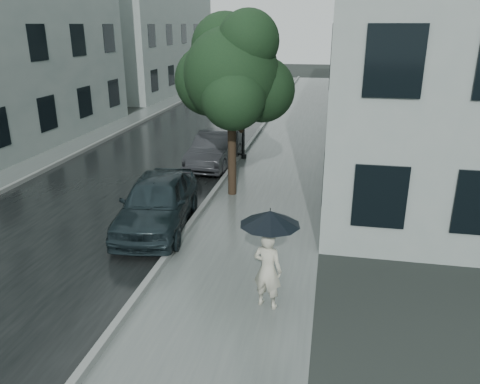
% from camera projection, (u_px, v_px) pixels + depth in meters
% --- Properties ---
extents(ground, '(120.00, 120.00, 0.00)m').
position_uv_depth(ground, '(226.00, 276.00, 10.48)').
color(ground, black).
rests_on(ground, ground).
extents(sidewalk, '(3.50, 60.00, 0.01)m').
position_uv_depth(sidewalk, '(289.00, 147.00, 21.52)').
color(sidewalk, slate).
rests_on(sidewalk, ground).
extents(kerb_near, '(0.15, 60.00, 0.15)m').
position_uv_depth(kerb_near, '(250.00, 144.00, 21.83)').
color(kerb_near, slate).
rests_on(kerb_near, ground).
extents(asphalt_road, '(6.85, 60.00, 0.00)m').
position_uv_depth(asphalt_road, '(178.00, 142.00, 22.49)').
color(asphalt_road, black).
rests_on(asphalt_road, ground).
extents(kerb_far, '(0.15, 60.00, 0.15)m').
position_uv_depth(kerb_far, '(110.00, 137.00, 23.10)').
color(kerb_far, slate).
rests_on(kerb_far, ground).
extents(sidewalk_far, '(1.70, 60.00, 0.01)m').
position_uv_depth(sidewalk_far, '(93.00, 138.00, 23.29)').
color(sidewalk_far, '#4C5451').
rests_on(sidewalk_far, ground).
extents(building_near, '(7.02, 36.00, 9.00)m').
position_uv_depth(building_near, '(398.00, 40.00, 25.98)').
color(building_near, gray).
rests_on(building_near, ground).
extents(building_far_b, '(7.02, 18.00, 8.00)m').
position_uv_depth(building_far_b, '(145.00, 41.00, 39.33)').
color(building_far_b, gray).
rests_on(building_far_b, ground).
extents(pedestrian, '(0.67, 0.53, 1.61)m').
position_uv_depth(pedestrian, '(268.00, 270.00, 9.11)').
color(pedestrian, '#B9B8A2').
rests_on(pedestrian, sidewalk).
extents(umbrella, '(1.34, 1.34, 1.17)m').
position_uv_depth(umbrella, '(270.00, 218.00, 8.74)').
color(umbrella, black).
rests_on(umbrella, ground).
extents(street_tree, '(3.86, 3.50, 5.79)m').
position_uv_depth(street_tree, '(232.00, 73.00, 14.37)').
color(street_tree, '#332619').
rests_on(street_tree, ground).
extents(lamp_post, '(0.82, 0.47, 5.00)m').
position_uv_depth(lamp_post, '(240.00, 89.00, 18.82)').
color(lamp_post, black).
rests_on(lamp_post, ground).
extents(car_near, '(2.27, 4.55, 1.49)m').
position_uv_depth(car_near, '(157.00, 202.00, 12.80)').
color(car_near, black).
rests_on(car_near, ground).
extents(car_far, '(1.55, 4.09, 1.33)m').
position_uv_depth(car_far, '(215.00, 149.00, 18.49)').
color(car_far, '#25262A').
rests_on(car_far, ground).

